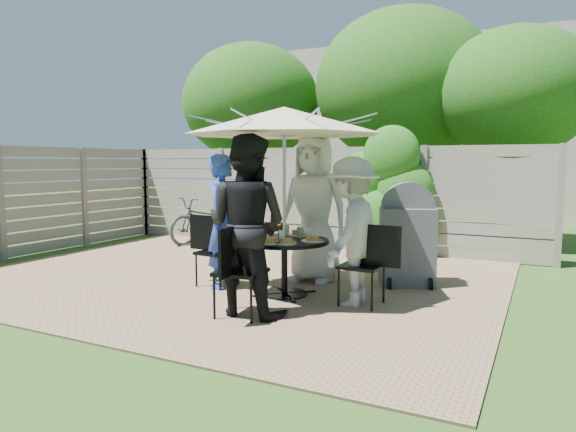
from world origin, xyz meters
The scene contains 24 objects.
backyard_envelope centered at (0.09, 10.29, 2.61)m, with size 60.00×60.00×5.00m.
patio_table centered at (1.10, -0.30, 0.47)m, with size 1.04×1.04×0.68m.
umbrella centered at (1.10, -0.30, 2.04)m, with size 2.28×2.28×2.20m.
chair_back centered at (1.11, 0.67, 0.26)m, with size 0.45×0.65×0.87m.
person_back centered at (1.11, 0.53, 0.96)m, with size 0.94×0.61×1.92m, color silver.
chair_left centered at (0.14, -0.29, 0.27)m, with size 0.67×0.46×0.90m.
person_left centered at (0.27, -0.29, 0.84)m, with size 0.61×0.40×1.67m, color #2640A6.
chair_front centered at (1.10, -1.26, 0.29)m, with size 0.52×0.72×0.96m.
person_front centered at (1.10, -1.13, 0.93)m, with size 0.90×0.70×1.86m, color black.
chair_right centered at (2.07, -0.30, 0.27)m, with size 0.66×0.45×0.91m.
person_right centered at (1.93, -0.30, 0.82)m, with size 1.06×0.61×1.63m, color #ADAEA9.
plate_back centered at (1.10, 0.06, 0.70)m, with size 0.26×0.26×0.06m.
plate_left centered at (0.74, -0.29, 0.70)m, with size 0.26×0.26×0.06m.
plate_front centered at (1.10, -0.66, 0.70)m, with size 0.26×0.26×0.06m.
plate_right centered at (1.46, -0.30, 0.70)m, with size 0.26×0.26×0.06m.
plate_extra centered at (1.28, -0.60, 0.70)m, with size 0.24×0.24×0.06m.
glass_back centered at (1.00, -0.04, 0.75)m, with size 0.07×0.07×0.14m, color silver.
glass_left centered at (0.84, -0.40, 0.75)m, with size 0.07×0.07×0.14m, color silver.
glass_front centered at (1.21, -0.56, 0.75)m, with size 0.07×0.07×0.14m, color silver.
glass_right centered at (1.36, -0.19, 0.75)m, with size 0.07×0.07×0.14m, color silver.
syrup_jug centered at (1.04, -0.25, 0.76)m, with size 0.09×0.09×0.16m, color #59280C.
coffee_cup centered at (1.20, -0.08, 0.74)m, with size 0.08×0.08×0.12m, color #C6B293.
bicycle centered at (-2.06, 2.60, 0.46)m, with size 0.61×1.74×0.91m, color #333338.
bbq_grill centered at (2.26, 0.85, 0.60)m, with size 0.79×0.72×1.33m.
Camera 1 is at (3.81, -5.56, 1.57)m, focal length 32.00 mm.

